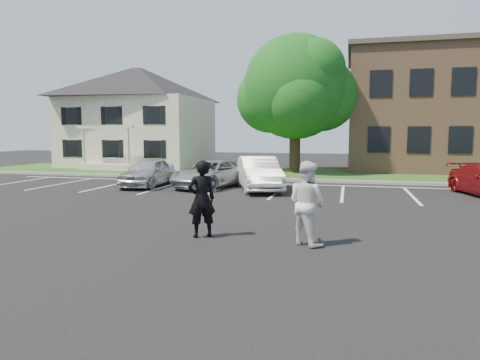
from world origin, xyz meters
name	(u,v)px	position (x,y,z in m)	size (l,w,h in m)	color
ground_plane	(231,230)	(0.00, 0.00, 0.00)	(90.00, 90.00, 0.00)	black
curb	(290,180)	(0.00, 12.00, 0.07)	(40.00, 0.30, 0.15)	gray
grass_strip	(299,174)	(0.00, 16.00, 0.04)	(44.00, 8.00, 0.08)	#204614
stall_lines	(312,189)	(1.40, 8.95, 0.01)	(34.00, 5.36, 0.01)	silver
house	(139,117)	(-13.00, 19.97, 3.83)	(10.30, 9.22, 7.60)	#C0B49F
tree	(297,90)	(-0.28, 16.93, 5.35)	(7.80, 7.20, 8.80)	black
man_black_suit	(202,199)	(-0.51, -0.88, 0.96)	(0.70, 0.46, 1.93)	black
man_white_shirt	(307,203)	(2.09, -0.96, 0.98)	(0.95, 0.74, 1.95)	white
car_silver_west	(148,172)	(-6.48, 8.22, 0.70)	(1.65, 4.09, 1.39)	silver
car_silver_minivan	(211,174)	(-3.36, 8.64, 0.64)	(2.12, 4.60, 1.28)	#AEB1B7
car_white_sedan	(259,173)	(-0.95, 8.24, 0.76)	(1.61, 4.63, 1.53)	silver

